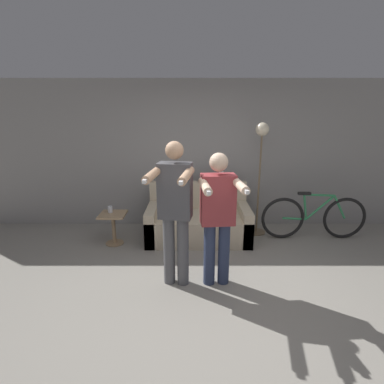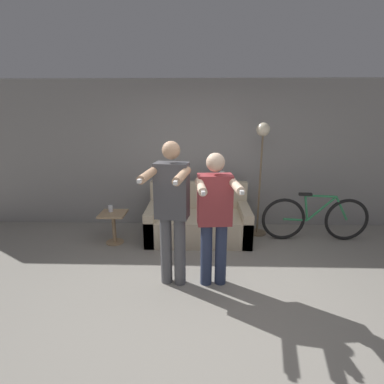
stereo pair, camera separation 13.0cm
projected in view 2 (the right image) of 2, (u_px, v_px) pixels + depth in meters
ground_plane at (204, 303)px, 3.34m from camera, size 16.00×16.00×0.00m
wall_back at (203, 155)px, 5.36m from camera, size 10.00×0.05×2.60m
couch at (198, 222)px, 5.00m from camera, size 1.67×0.91×0.89m
person_left at (172, 207)px, 3.47m from camera, size 0.53×0.73×1.76m
person_right at (215, 213)px, 3.47m from camera, size 0.51×0.70×1.63m
cat at (215, 177)px, 5.13m from camera, size 0.44×0.14×0.19m
floor_lamp at (262, 152)px, 4.86m from camera, size 0.31×0.31×1.89m
side_table at (114, 222)px, 4.78m from camera, size 0.40×0.40×0.51m
cup at (111, 209)px, 4.78m from camera, size 0.07×0.07×0.10m
bicycle at (315, 218)px, 4.89m from camera, size 1.73×0.07×0.80m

